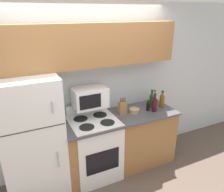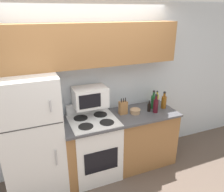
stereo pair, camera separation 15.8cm
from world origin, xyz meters
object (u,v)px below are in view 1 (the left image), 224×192
Objects in this scene: bottle_wine_red at (154,104)px; bottle_cooking_spray at (154,97)px; bottle_wine_green at (152,100)px; bottle_whiskey at (162,101)px; bowl at (134,111)px; microwave at (90,97)px; knife_block at (123,107)px; stove at (95,147)px; refrigerator at (33,140)px; bottle_soy_sauce at (148,106)px.

bottle_cooking_spray is (0.22, 0.31, -0.03)m from bottle_wine_red.
bottle_whiskey is at bearing -22.44° from bottle_wine_green.
microwave is at bearing 167.31° from bowl.
bottle_whiskey reaches higher than bowl.
bowl is (0.18, -0.06, -0.07)m from knife_block.
microwave is 1.23m from bottle_cooking_spray.
bottle_wine_red and bottle_wine_green have the same top height.
bottle_whiskey is 0.17m from bottle_wine_green.
stove is 1.14m from bottle_wine_red.
bowl is at bearing -179.47° from bottle_whiskey.
bottle_wine_red is at bearing -3.51° from refrigerator.
bottle_wine_red reaches higher than bottle_cooking_spray.
bottle_cooking_spray reaches higher than bowl.
bottle_wine_red reaches higher than knife_block.
microwave reaches higher than bottle_whiskey.
bottle_wine_red is at bearing -126.18° from bottle_cooking_spray.
bowl is 0.24m from bottle_soy_sauce.
microwave is at bearing 8.44° from refrigerator.
refrigerator is 0.95m from microwave.
bottle_wine_green reaches higher than stove.
refrigerator is at bearing 178.67° from bottle_soy_sauce.
bottle_wine_green reaches higher than bottle_soy_sauce.
bowl is at bearing -169.06° from bottle_wine_green.
refrigerator is at bearing -171.56° from microwave.
refrigerator is at bearing -174.56° from bottle_cooking_spray.
bottle_cooking_spray is (0.71, 0.16, -0.02)m from knife_block.
bottle_whiskey is 0.93× the size of bottle_wine_green.
bottle_wine_red is at bearing -44.83° from bottle_soy_sauce.
refrigerator is 3.51× the size of microwave.
bottle_cooking_spray is (1.21, 0.21, 0.53)m from stove.
bottle_soy_sauce is (0.42, -0.07, -0.03)m from knife_block.
bottle_whiskey is (2.04, -0.02, 0.19)m from refrigerator.
refrigerator reaches higher than bowl.
bottle_whiskey is 1.56× the size of bottle_soy_sauce.
stove is 0.74m from knife_block.
stove is at bearing 178.50° from bottle_soy_sauce.
bottle_wine_green reaches higher than bottle_whiskey.
refrigerator is 7.71× the size of bottle_cooking_spray.
stove is at bearing 179.86° from bottle_whiskey.
bottle_wine_green is at bearing 70.27° from bottle_wine_red.
knife_block is at bearing 162.95° from bowl.
knife_block is 0.73m from bottle_cooking_spray.
bottle_soy_sauce is at bearing -141.43° from bottle_cooking_spray.
refrigerator is 6.46× the size of knife_block.
bowl is 0.58m from bottle_cooking_spray.
microwave is 1.84× the size of knife_block.
bottle_soy_sauce is (0.91, -0.02, 0.52)m from stove.
knife_block is 1.46× the size of bottle_soy_sauce.
bottle_whiskey is 1.27× the size of bottle_cooking_spray.
microwave is 1.72× the size of bottle_whiskey.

